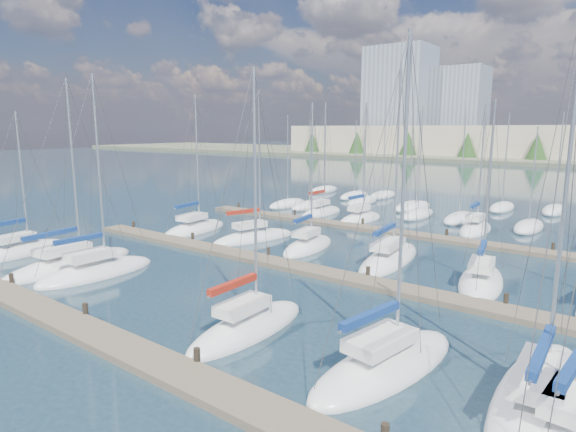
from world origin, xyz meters
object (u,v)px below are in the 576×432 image
Objects in this scene: sailboat_l at (481,282)px; sailboat_c at (97,272)px; sailboat_e at (385,365)px; sailboat_h at (195,229)px; sailboat_k at (389,259)px; sailboat_a at (21,252)px; sailboat_o at (360,219)px; sailboat_f at (541,401)px; sailboat_j at (308,246)px; sailboat_g at (568,431)px; sailboat_d at (248,327)px; sailboat_p at (475,229)px; sailboat_i at (254,238)px; sailboat_n at (321,213)px; sailboat_b at (70,264)px.

sailboat_l is 23.96m from sailboat_c.
sailboat_e is 1.04× the size of sailboat_h.
sailboat_a is (-22.67, -14.85, -0.00)m from sailboat_k.
sailboat_e is at bearing -54.74° from sailboat_o.
sailboat_f is 1.21× the size of sailboat_j.
sailboat_f is 25.59m from sailboat_c.
sailboat_g is 35.62m from sailboat_a.
sailboat_g is 1.65m from sailboat_f.
sailboat_h is at bearing 142.37° from sailboat_d.
sailboat_g is 0.99× the size of sailboat_l.
sailboat_o reaches higher than sailboat_a.
sailboat_p is 20.29m from sailboat_i.
sailboat_f is 33.02m from sailboat_o.
sailboat_i is 1.12× the size of sailboat_l.
sailboat_g is at bearing -8.45° from sailboat_a.
sailboat_n is 26.96m from sailboat_c.
sailboat_b is 13.22m from sailboat_h.
sailboat_p reaches higher than sailboat_l.
sailboat_a is (-3.96, -13.54, 0.00)m from sailboat_h.
sailboat_g is at bearing -75.75° from sailboat_l.
sailboat_d is at bearing -1.64° from sailboat_c.
sailboat_n reaches higher than sailboat_d.
sailboat_c is (2.97, 0.14, 0.01)m from sailboat_b.
sailboat_i is at bearing 64.67° from sailboat_b.
sailboat_a is at bearing -175.08° from sailboat_c.
sailboat_e reaches higher than sailboat_o.
sailboat_n is (-20.81, 27.02, 0.02)m from sailboat_e.
sailboat_p is (8.43, 14.56, 0.01)m from sailboat_j.
sailboat_g is at bearing -1.05° from sailboat_d.
sailboat_k is at bearing -4.15° from sailboat_h.
sailboat_c reaches higher than sailboat_d.
sailboat_o reaches higher than sailboat_p.
sailboat_b is 1.13× the size of sailboat_l.
sailboat_l is (23.20, 12.98, 0.01)m from sailboat_b.
sailboat_g is 28.53m from sailboat_i.
sailboat_k reaches higher than sailboat_c.
sailboat_j is at bearing 19.47° from sailboat_i.
sailboat_j is 0.92× the size of sailboat_h.
sailboat_b is at bearing -4.13° from sailboat_a.
sailboat_c reaches higher than sailboat_a.
sailboat_k is 14.86m from sailboat_d.
sailboat_o reaches higher than sailboat_j.
sailboat_c is (-20.28, 0.07, -0.00)m from sailboat_e.
sailboat_b is (-29.53, 0.33, -0.02)m from sailboat_g.
sailboat_l is (-0.05, 12.91, -0.00)m from sailboat_e.
sailboat_o is at bearing 67.49° from sailboat_b.
sailboat_j is 0.90× the size of sailboat_c.
sailboat_e is (6.66, 0.56, -0.00)m from sailboat_d.
sailboat_c is at bearing -170.92° from sailboat_e.
sailboat_o reaches higher than sailboat_l.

